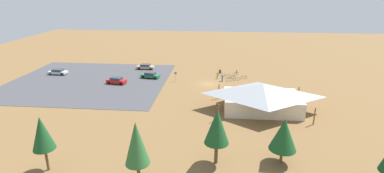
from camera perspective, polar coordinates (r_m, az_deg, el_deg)
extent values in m
plane|color=brown|center=(64.81, 3.21, 0.48)|extent=(160.00, 160.00, 0.00)
cube|color=#424247|center=(70.91, -19.56, 1.04)|extent=(35.41, 31.32, 0.05)
cube|color=beige|center=(52.14, 13.51, -3.10)|extent=(12.92, 7.91, 2.85)
pyramid|color=#93999E|center=(51.29, 13.72, -0.57)|extent=(15.29, 10.28, 2.03)
cylinder|color=brown|center=(58.22, 20.15, -1.40)|extent=(0.20, 0.20, 2.85)
cylinder|color=brown|center=(56.19, 5.30, -1.00)|extent=(0.20, 0.20, 2.85)
cylinder|color=brown|center=(49.40, 22.91, -5.41)|extent=(0.20, 0.20, 2.85)
cylinder|color=brown|center=(46.98, 5.24, -5.14)|extent=(0.20, 0.20, 2.85)
cylinder|color=brown|center=(73.17, 5.52, 2.97)|extent=(0.60, 0.60, 0.90)
cylinder|color=#99999E|center=(66.54, -3.25, 1.97)|extent=(0.08, 0.08, 2.20)
cube|color=#1959B2|center=(66.31, -3.26, 2.63)|extent=(0.56, 0.04, 0.40)
cylinder|color=brown|center=(33.56, -10.43, -16.43)|extent=(0.37, 0.37, 2.62)
cone|color=#2D6633|center=(31.55, -10.84, -10.85)|extent=(2.69, 2.69, 4.91)
cylinder|color=brown|center=(38.98, -26.62, -12.68)|extent=(0.29, 0.29, 2.87)
cone|color=#194C23|center=(37.39, -27.40, -8.12)|extent=(2.53, 2.53, 4.05)
cylinder|color=brown|center=(36.44, 4.76, -12.84)|extent=(0.43, 0.43, 2.82)
cone|color=#194C23|center=(34.69, 4.92, -7.82)|extent=(3.01, 3.01, 4.32)
cylinder|color=brown|center=(38.24, 17.13, -12.86)|extent=(0.34, 0.34, 1.88)
cone|color=#194C23|center=(36.81, 17.58, -8.94)|extent=(3.30, 3.30, 4.02)
torus|color=black|center=(71.34, 8.28, 2.37)|extent=(0.59, 0.52, 0.75)
torus|color=black|center=(72.07, 8.91, 2.51)|extent=(0.59, 0.52, 0.75)
cylinder|color=yellow|center=(71.67, 8.60, 2.54)|extent=(0.78, 0.68, 0.04)
cylinder|color=yellow|center=(71.51, 8.49, 2.59)|extent=(0.04, 0.04, 0.44)
cube|color=black|center=(71.45, 8.50, 2.75)|extent=(0.20, 0.19, 0.05)
cylinder|color=yellow|center=(71.94, 8.86, 2.68)|extent=(0.04, 0.04, 0.46)
cylinder|color=black|center=(71.87, 8.87, 2.85)|extent=(0.34, 0.38, 0.03)
torus|color=black|center=(67.11, 6.94, 1.36)|extent=(0.73, 0.21, 0.74)
torus|color=black|center=(67.36, 7.74, 1.39)|extent=(0.73, 0.21, 0.74)
cylinder|color=#197A7F|center=(67.20, 7.35, 1.47)|extent=(0.88, 0.24, 0.04)
cylinder|color=#197A7F|center=(67.13, 7.21, 1.54)|extent=(0.04, 0.04, 0.43)
cube|color=black|center=(67.07, 7.21, 1.72)|extent=(0.21, 0.12, 0.05)
cylinder|color=#197A7F|center=(67.26, 7.67, 1.59)|extent=(0.04, 0.04, 0.50)
cylinder|color=black|center=(67.19, 7.68, 1.79)|extent=(0.14, 0.47, 0.03)
torus|color=black|center=(69.77, 7.67, 1.98)|extent=(0.50, 0.48, 0.65)
torus|color=black|center=(69.09, 8.34, 1.77)|extent=(0.50, 0.48, 0.65)
cylinder|color=#1E7F38|center=(69.40, 8.01, 1.96)|extent=(0.75, 0.72, 0.04)
cylinder|color=#1E7F38|center=(69.49, 7.89, 2.08)|extent=(0.04, 0.04, 0.43)
cube|color=black|center=(69.43, 7.90, 2.25)|extent=(0.20, 0.20, 0.05)
cylinder|color=#1E7F38|center=(69.10, 8.28, 1.96)|extent=(0.04, 0.04, 0.43)
cylinder|color=black|center=(69.04, 8.29, 2.13)|extent=(0.36, 0.37, 0.03)
torus|color=black|center=(69.99, 7.19, 2.08)|extent=(0.72, 0.17, 0.72)
torus|color=black|center=(70.14, 6.33, 2.15)|extent=(0.72, 0.17, 0.72)
cylinder|color=black|center=(70.03, 6.77, 2.21)|extent=(0.98, 0.21, 0.04)
cylinder|color=black|center=(69.97, 6.92, 2.28)|extent=(0.04, 0.04, 0.44)
cube|color=black|center=(69.91, 6.93, 2.45)|extent=(0.21, 0.11, 0.05)
cylinder|color=black|center=(70.05, 6.42, 2.34)|extent=(0.04, 0.04, 0.48)
cylinder|color=black|center=(69.98, 6.43, 2.53)|extent=(0.12, 0.48, 0.03)
torus|color=black|center=(67.64, 8.32, 1.42)|extent=(0.66, 0.33, 0.70)
torus|color=black|center=(68.09, 9.05, 1.50)|extent=(0.66, 0.33, 0.70)
cylinder|color=silver|center=(67.82, 8.69, 1.55)|extent=(0.84, 0.41, 0.04)
cylinder|color=silver|center=(67.72, 8.56, 1.60)|extent=(0.04, 0.04, 0.39)
cube|color=black|center=(67.66, 8.57, 1.76)|extent=(0.22, 0.16, 0.05)
cylinder|color=silver|center=(67.98, 8.99, 1.66)|extent=(0.04, 0.04, 0.42)
cylinder|color=black|center=(67.92, 9.00, 1.83)|extent=(0.23, 0.45, 0.03)
torus|color=black|center=(68.35, 4.91, 1.74)|extent=(0.16, 0.70, 0.70)
torus|color=black|center=(69.28, 5.06, 1.97)|extent=(0.16, 0.70, 0.70)
cylinder|color=orange|center=(68.78, 4.99, 1.95)|extent=(0.19, 0.90, 0.04)
cylinder|color=orange|center=(68.59, 4.96, 1.97)|extent=(0.04, 0.04, 0.38)
cube|color=black|center=(68.54, 4.97, 2.12)|extent=(0.11, 0.21, 0.05)
cylinder|color=orange|center=(69.12, 5.05, 2.12)|extent=(0.04, 0.04, 0.44)
cylinder|color=black|center=(69.06, 5.05, 2.30)|extent=(0.48, 0.11, 0.03)
torus|color=black|center=(69.31, 9.67, 1.76)|extent=(0.64, 0.16, 0.65)
torus|color=black|center=(69.60, 10.54, 1.78)|extent=(0.64, 0.16, 0.65)
cylinder|color=#722D9E|center=(69.42, 10.11, 1.85)|extent=(1.00, 0.22, 0.04)
cylinder|color=#722D9E|center=(69.35, 9.96, 1.91)|extent=(0.04, 0.04, 0.36)
cube|color=black|center=(69.30, 9.97, 2.05)|extent=(0.21, 0.11, 0.05)
cylinder|color=#722D9E|center=(69.51, 10.47, 1.94)|extent=(0.04, 0.04, 0.42)
cylinder|color=black|center=(69.45, 10.48, 2.11)|extent=(0.12, 0.48, 0.03)
torus|color=black|center=(71.45, 5.04, 2.49)|extent=(0.67, 0.09, 0.67)
torus|color=black|center=(71.39, 5.83, 2.45)|extent=(0.67, 0.09, 0.67)
cylinder|color=#B7B7BC|center=(71.39, 5.44, 2.56)|extent=(0.91, 0.11, 0.04)
cylinder|color=#B7B7BC|center=(71.37, 5.30, 2.65)|extent=(0.04, 0.04, 0.43)
cube|color=black|center=(71.31, 5.30, 2.81)|extent=(0.21, 0.10, 0.05)
cylinder|color=#B7B7BC|center=(71.33, 5.76, 2.63)|extent=(0.04, 0.04, 0.44)
cylinder|color=black|center=(71.27, 5.76, 2.80)|extent=(0.07, 0.48, 0.03)
torus|color=black|center=(74.25, 8.79, 3.00)|extent=(0.13, 0.71, 0.71)
torus|color=black|center=(73.31, 8.73, 2.79)|extent=(0.13, 0.71, 0.71)
cylinder|color=#2347B7|center=(73.75, 8.77, 2.98)|extent=(0.15, 0.89, 0.04)
cylinder|color=#2347B7|center=(73.89, 8.78, 3.09)|extent=(0.04, 0.04, 0.43)
cube|color=black|center=(73.83, 8.79, 3.25)|extent=(0.10, 0.21, 0.05)
cylinder|color=#2347B7|center=(73.35, 8.75, 2.97)|extent=(0.04, 0.04, 0.42)
cylinder|color=black|center=(73.29, 8.75, 3.13)|extent=(0.48, 0.09, 0.03)
cube|color=red|center=(66.99, -14.60, 1.05)|extent=(4.50, 2.51, 0.68)
cube|color=#2D3842|center=(66.81, -14.65, 1.55)|extent=(2.62, 1.98, 0.56)
cylinder|color=black|center=(67.13, -15.99, 0.74)|extent=(0.67, 0.33, 0.64)
cylinder|color=black|center=(68.42, -15.32, 1.15)|extent=(0.67, 0.33, 0.64)
cylinder|color=black|center=(65.72, -13.82, 0.54)|extent=(0.67, 0.33, 0.64)
cylinder|color=black|center=(67.04, -13.18, 0.96)|extent=(0.67, 0.33, 0.64)
cube|color=tan|center=(77.39, -9.12, 3.80)|extent=(4.52, 1.94, 0.59)
cube|color=#2D3842|center=(77.25, -9.15, 4.18)|extent=(2.54, 1.68, 0.47)
cylinder|color=black|center=(77.10, -10.37, 3.52)|extent=(0.64, 0.23, 0.64)
cylinder|color=black|center=(78.60, -10.03, 3.84)|extent=(0.64, 0.23, 0.64)
cylinder|color=black|center=(76.29, -8.17, 3.47)|extent=(0.64, 0.23, 0.64)
cylinder|color=black|center=(77.80, -7.88, 3.79)|extent=(0.64, 0.23, 0.64)
cube|color=#1E6B3D|center=(69.56, -8.19, 2.12)|extent=(4.59, 2.55, 0.61)
cube|color=#2D3842|center=(69.40, -8.21, 2.56)|extent=(2.68, 1.98, 0.52)
cylinder|color=black|center=(69.57, -9.55, 1.87)|extent=(0.67, 0.34, 0.64)
cylinder|color=black|center=(70.88, -9.01, 2.22)|extent=(0.67, 0.34, 0.64)
cylinder|color=black|center=(68.37, -7.32, 1.67)|extent=(0.67, 0.34, 0.64)
cylinder|color=black|center=(69.71, -6.82, 2.04)|extent=(0.67, 0.34, 0.64)
cube|color=#BCBCC1|center=(78.99, -24.82, 2.55)|extent=(4.57, 2.12, 0.57)
cube|color=#2D3842|center=(78.85, -24.88, 2.93)|extent=(2.59, 1.78, 0.53)
cylinder|color=black|center=(79.22, -26.04, 2.28)|extent=(0.65, 0.26, 0.64)
cylinder|color=black|center=(80.53, -25.40, 2.62)|extent=(0.65, 0.26, 0.64)
cylinder|color=black|center=(77.56, -24.18, 2.22)|extent=(0.65, 0.26, 0.64)
cylinder|color=black|center=(78.89, -23.56, 2.57)|extent=(0.65, 0.26, 0.64)
cube|color=#2D3347|center=(66.84, 5.94, 1.36)|extent=(0.24, 0.32, 0.83)
cylinder|color=blue|center=(66.63, 5.97, 1.94)|extent=(0.36, 0.36, 0.57)
sphere|color=tan|center=(66.51, 5.98, 2.27)|extent=(0.24, 0.24, 0.24)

